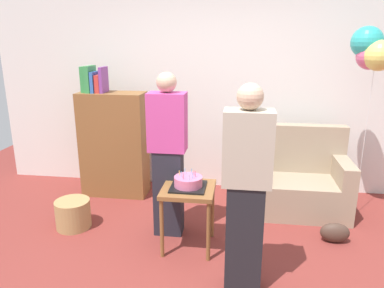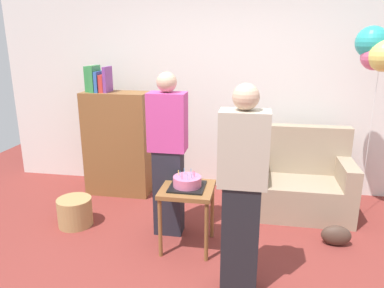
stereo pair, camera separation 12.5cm
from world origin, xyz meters
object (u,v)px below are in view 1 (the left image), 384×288
Objects in this scene: couch at (297,181)px; side_table at (188,197)px; person_holding_cake at (246,190)px; balloon_bunch at (372,50)px; birthday_cake at (188,182)px; person_blowing_candles at (168,155)px; wicker_basket at (73,214)px; bookshelf at (113,142)px; handbag at (335,233)px.

couch is 1.49m from side_table.
person_holding_cake is 2.13m from balloon_bunch.
birthday_cake is at bearing -43.34° from person_holding_cake.
balloon_bunch is at bearing 6.97° from person_blowing_candles.
side_table reaches higher than wicker_basket.
bookshelf reaches higher than birthday_cake.
handbag is (1.41, 0.27, -0.56)m from birthday_cake.
birthday_cake is 1.37m from wicker_basket.
wicker_basket is at bearing -178.52° from handbag.
balloon_bunch reaches higher than person_blowing_candles.
handbag is (1.64, 0.03, -0.73)m from person_blowing_candles.
balloon_bunch is (1.74, 0.93, 1.29)m from side_table.
handbag is at bearing -136.45° from person_holding_cake.
couch reaches higher than side_table.
balloon_bunch reaches higher than birthday_cake.
person_blowing_candles is (0.87, -0.88, 0.15)m from bookshelf.
handbag is at bearing 10.70° from birthday_cake.
bookshelf is 1.25m from person_blowing_candles.
balloon_bunch is (2.85, -0.19, 1.13)m from bookshelf.
wicker_basket reaches higher than handbag.
bookshelf is 4.48× the size of wicker_basket.
bookshelf is 5.04× the size of birthday_cake.
person_holding_cake is 2.03m from wicker_basket.
birthday_cake is 0.38m from person_blowing_candles.
birthday_cake is 0.20× the size of person_holding_cake.
couch reaches higher than birthday_cake.
wicker_basket is at bearing 170.04° from person_blowing_candles.
person_blowing_candles reaches higher than couch.
side_table is at bearing -45.21° from bookshelf.
couch is 1.62m from person_blowing_candles.
couch is 0.79m from handbag.
wicker_basket is at bearing -166.27° from balloon_bunch.
side_table is 2.36m from balloon_bunch.
balloon_bunch is (2.99, 0.73, 1.66)m from wicker_basket.
person_blowing_candles is 1.80m from handbag.
handbag is at bearing -18.69° from bookshelf.
person_holding_cake is 5.82× the size of handbag.
couch reaches higher than wicker_basket.
side_table is 0.46m from person_blowing_candles.
handbag is (2.51, -0.85, -0.58)m from bookshelf.
person_blowing_candles reaches higher than birthday_cake.
couch is at bearing 40.74° from birthday_cake.
handbag is (1.41, 0.27, -0.41)m from side_table.
bookshelf is 5.76× the size of handbag.
person_holding_cake is 1.40m from handbag.
balloon_bunch is at bearing 28.10° from side_table.
couch is 3.44× the size of birthday_cake.
bookshelf is 1.58m from side_table.
balloon_bunch is (1.97, 0.69, 0.97)m from person_blowing_candles.
person_blowing_candles is (-0.24, 0.24, 0.32)m from side_table.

